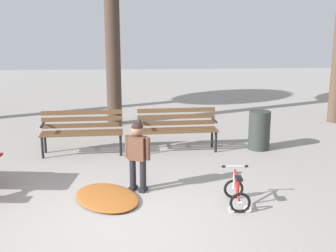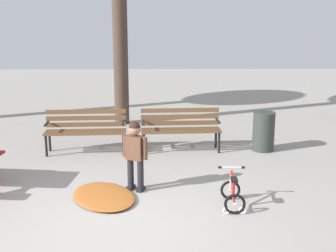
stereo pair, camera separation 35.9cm
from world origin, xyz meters
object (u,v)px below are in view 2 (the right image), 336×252
park_bench_far_left (86,127)px  trash_bin (264,131)px  kids_bicycle (233,194)px  park_bench_left (181,126)px  child_standing (135,150)px

park_bench_far_left → trash_bin: park_bench_far_left is taller
kids_bicycle → trash_bin: bearing=69.5°
kids_bicycle → park_bench_left: bearing=102.6°
park_bench_far_left → kids_bicycle: size_ratio=2.85×
park_bench_far_left → park_bench_left: size_ratio=1.00×
park_bench_far_left → park_bench_left: (1.90, 0.11, 0.00)m
park_bench_far_left → trash_bin: size_ratio=2.04×
park_bench_left → kids_bicycle: park_bench_left is taller
park_bench_far_left → park_bench_left: bearing=3.3°
kids_bicycle → child_standing: bearing=155.3°
park_bench_left → kids_bicycle: size_ratio=2.86×
park_bench_left → trash_bin: (1.69, -0.03, -0.11)m
kids_bicycle → trash_bin: trash_bin is taller
child_standing → trash_bin: child_standing is taller
kids_bicycle → trash_bin: size_ratio=0.71×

